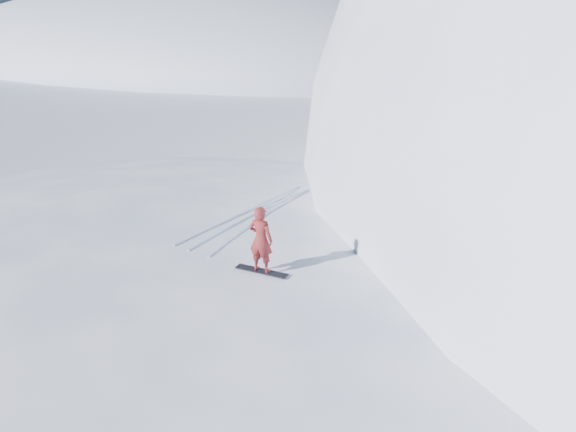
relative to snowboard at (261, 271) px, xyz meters
The scene contains 9 objects.
ground 4.04m from the snowboard, 138.03° to the right, with size 400.00×400.00×0.00m, color white.
near_ridge 2.91m from the snowboard, 149.46° to the left, with size 36.00×28.00×4.80m, color white.
far_ridge_a 92.70m from the snowboard, 141.39° to the left, with size 120.00×70.00×28.00m, color white.
far_ridge_c 115.90m from the snowboard, 111.47° to the left, with size 140.00×90.00×36.00m, color white.
wind_bumps 3.82m from the snowboard, behind, with size 16.00×14.40×1.00m.
snowboard is the anchor object (origin of this frame).
snowboarder 0.81m from the snowboard, ahead, with size 0.58×0.38×1.60m, color maroon.
vapor_plume 63.23m from the snowboard, 147.09° to the left, with size 10.80×8.64×7.56m, color white.
board_tracks 3.77m from the snowboard, 135.42° to the left, with size 1.74×5.99×0.04m.
Camera 1 is at (9.64, -5.85, 8.02)m, focal length 32.00 mm.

